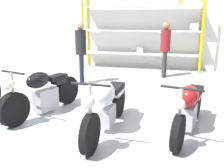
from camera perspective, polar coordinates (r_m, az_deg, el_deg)
name	(u,v)px	position (r m, az deg, el deg)	size (l,w,h in m)	color
ground_plane	(107,126)	(4.61, -1.22, -9.68)	(30.00, 30.00, 0.00)	#B2B7B7
back_wall	(147,22)	(10.13, 7.95, 13.92)	(30.00, 0.08, 3.60)	white
shelving_rack	(143,31)	(9.79, 7.18, 12.03)	(4.55, 0.63, 2.88)	yellow
motorcycle_black	(43,93)	(5.27, -15.47, -2.02)	(0.83, 2.07, 1.01)	black
motorcycle_white	(107,104)	(4.24, -1.22, -4.67)	(0.58, 2.16, 1.04)	black
motorcycle_red	(189,107)	(4.48, 17.26, -5.11)	(0.77, 2.07, 0.97)	black
person_browsing	(81,47)	(7.46, -7.13, 8.28)	(0.42, 0.42, 1.83)	#1E2338
person_near_rack	(165,45)	(8.49, 12.11, 8.70)	(0.35, 0.35, 1.80)	#38332D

